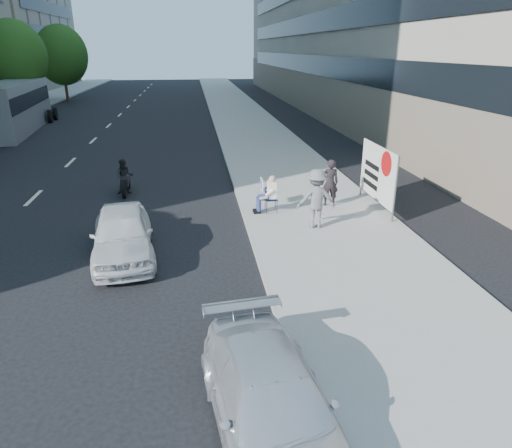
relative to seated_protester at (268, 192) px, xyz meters
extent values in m
plane|color=black|center=(-2.29, -4.73, -0.87)|extent=(160.00, 160.00, 0.00)
cube|color=gray|center=(1.71, 15.27, -0.80)|extent=(5.00, 120.00, 0.15)
cylinder|color=#382616|center=(-15.99, 25.27, 0.61)|extent=(0.30, 0.30, 2.97)
ellipsoid|color=#214512|center=(-15.99, 25.27, 4.02)|extent=(4.80, 4.80, 5.52)
cylinder|color=#382616|center=(-15.99, 39.27, 0.44)|extent=(0.30, 0.30, 2.62)
ellipsoid|color=#214512|center=(-15.99, 39.27, 3.91)|extent=(5.40, 5.40, 6.21)
cylinder|color=#121F4F|center=(-0.07, -0.21, -0.50)|extent=(0.02, 0.02, 0.45)
cylinder|color=#121F4F|center=(0.29, -0.21, -0.50)|extent=(0.02, 0.02, 0.45)
cylinder|color=#121F4F|center=(-0.07, 0.15, -0.50)|extent=(0.02, 0.02, 0.45)
cylinder|color=#121F4F|center=(0.29, 0.15, -0.50)|extent=(0.02, 0.02, 0.45)
cube|color=#121F4F|center=(0.11, -0.03, -0.26)|extent=(0.40, 0.40, 0.03)
cube|color=#121F4F|center=(0.11, 0.16, -0.07)|extent=(0.40, 0.02, 0.40)
cylinder|color=navy|center=(-0.11, -0.13, -0.17)|extent=(0.44, 0.17, 0.17)
cylinder|color=navy|center=(-0.33, -0.13, -0.40)|extent=(0.14, 0.14, 0.46)
cube|color=black|center=(-0.39, -0.13, -0.67)|extent=(0.26, 0.11, 0.10)
cylinder|color=navy|center=(-0.11, 0.07, -0.17)|extent=(0.44, 0.17, 0.17)
cylinder|color=navy|center=(-0.33, 0.07, -0.40)|extent=(0.14, 0.14, 0.46)
cube|color=black|center=(-0.39, 0.07, -0.67)|extent=(0.26, 0.11, 0.10)
cube|color=white|center=(0.13, -0.03, 0.09)|extent=(0.26, 0.42, 0.56)
sphere|color=tan|center=(0.13, -0.03, 0.46)|extent=(0.23, 0.23, 0.23)
ellipsoid|color=gray|center=(0.15, -0.03, 0.49)|extent=(0.22, 0.24, 0.19)
ellipsoid|color=gray|center=(0.05, -0.03, 0.39)|extent=(0.10, 0.14, 0.13)
cylinder|color=white|center=(0.01, -0.27, 0.06)|extent=(0.30, 0.10, 0.25)
cylinder|color=tan|center=(-0.19, -0.27, -0.12)|extent=(0.29, 0.09, 0.14)
cylinder|color=white|center=(0.06, 0.23, 0.11)|extent=(0.26, 0.20, 0.32)
cylinder|color=tan|center=(-0.07, 0.37, 0.01)|extent=(0.30, 0.21, 0.18)
cube|color=white|center=(-0.14, 0.52, 0.14)|extent=(0.03, 0.55, 0.40)
imported|color=slate|center=(1.27, -1.61, 0.22)|extent=(1.25, 0.75, 1.88)
imported|color=black|center=(2.32, 0.43, 0.12)|extent=(0.65, 0.46, 1.69)
cylinder|color=#4C4C4C|center=(3.91, -1.49, 0.38)|extent=(0.06, 0.06, 2.20)
cylinder|color=#4C4C4C|center=(3.91, 1.51, 0.38)|extent=(0.06, 0.06, 2.20)
cube|color=silver|center=(3.89, 0.01, 0.53)|extent=(0.04, 3.00, 1.90)
cylinder|color=#A50C0C|center=(3.87, -0.69, 1.03)|extent=(0.01, 0.84, 0.84)
cube|color=black|center=(3.87, 0.51, 0.68)|extent=(0.01, 1.30, 0.18)
cube|color=black|center=(3.87, 0.51, 0.33)|extent=(0.01, 1.30, 0.18)
cube|color=black|center=(3.87, 0.51, -0.02)|extent=(0.01, 1.30, 0.18)
imported|color=silver|center=(-1.49, -9.61, -0.26)|extent=(2.19, 4.40, 1.23)
imported|color=silver|center=(-4.53, -2.73, -0.19)|extent=(2.14, 4.21, 1.38)
cylinder|color=black|center=(-5.24, 2.77, -0.55)|extent=(0.16, 0.65, 0.64)
cylinder|color=black|center=(-5.24, 4.17, -0.55)|extent=(0.16, 0.65, 0.64)
cube|color=black|center=(-5.24, 3.47, -0.32)|extent=(0.32, 1.21, 0.35)
imported|color=black|center=(-5.24, 3.37, -0.16)|extent=(0.72, 0.58, 1.42)
cube|color=slate|center=(-14.78, 19.84, 0.78)|extent=(3.62, 12.18, 3.30)
cube|color=black|center=(-13.51, 19.84, 1.33)|extent=(1.14, 11.45, 1.00)
cylinder|color=black|center=(-13.53, 15.34, -0.37)|extent=(0.34, 1.02, 1.00)
cylinder|color=black|center=(-13.53, 17.34, -0.37)|extent=(0.34, 1.02, 1.00)
cylinder|color=black|center=(-16.03, 23.34, -0.37)|extent=(0.34, 1.02, 1.00)
cylinder|color=black|center=(-13.53, 23.34, -0.37)|extent=(0.34, 1.02, 1.00)
cylinder|color=black|center=(-16.03, 24.84, -0.37)|extent=(0.34, 1.02, 1.00)
cylinder|color=black|center=(-13.53, 24.84, -0.37)|extent=(0.34, 1.02, 1.00)
camera|label=1|loc=(-2.43, -14.81, 4.62)|focal=32.00mm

